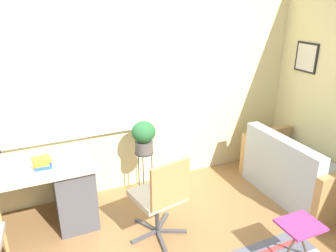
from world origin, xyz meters
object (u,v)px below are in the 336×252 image
(office_chair_swivel, at_px, (161,196))
(book_stack, at_px, (42,163))
(plant_stand, at_px, (144,158))
(couch_loveseat, at_px, (296,174))
(potted_plant, at_px, (144,135))
(folding_stool, at_px, (300,228))

(office_chair_swivel, bearing_deg, book_stack, -40.81)
(book_stack, bearing_deg, plant_stand, 9.68)
(office_chair_swivel, xyz_separation_m, couch_loveseat, (1.87, 0.07, -0.22))
(potted_plant, bearing_deg, office_chair_swivel, -98.32)
(office_chair_swivel, distance_m, plant_stand, 0.80)
(couch_loveseat, xyz_separation_m, folding_stool, (-0.83, -0.89, 0.10))
(office_chair_swivel, height_order, folding_stool, office_chair_swivel)
(couch_loveseat, xyz_separation_m, plant_stand, (-1.75, 0.72, 0.24))
(book_stack, height_order, folding_stool, book_stack)
(couch_loveseat, bearing_deg, folding_stool, 137.12)
(office_chair_swivel, height_order, couch_loveseat, office_chair_swivel)
(book_stack, distance_m, office_chair_swivel, 1.23)
(plant_stand, height_order, folding_stool, plant_stand)
(couch_loveseat, distance_m, potted_plant, 1.97)
(office_chair_swivel, relative_size, couch_loveseat, 0.68)
(office_chair_swivel, bearing_deg, folding_stool, 130.67)
(book_stack, bearing_deg, folding_stool, -34.40)
(book_stack, relative_size, folding_stool, 0.46)
(couch_loveseat, relative_size, folding_stool, 3.24)
(plant_stand, bearing_deg, office_chair_swivel, -98.32)
(potted_plant, relative_size, folding_stool, 0.92)
(potted_plant, bearing_deg, folding_stool, -60.29)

